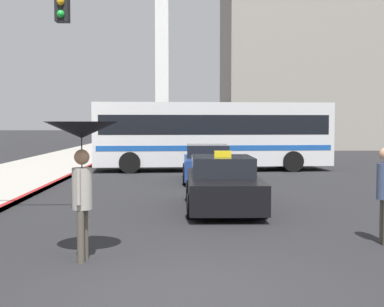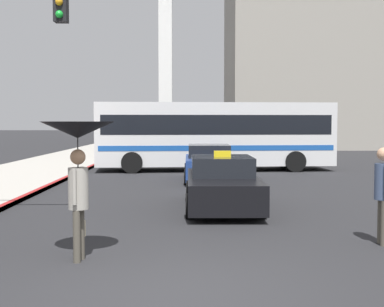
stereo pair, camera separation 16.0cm
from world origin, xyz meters
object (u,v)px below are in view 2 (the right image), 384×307
Objects in this scene: taxi at (222,184)px; pedestrian_man at (383,187)px; sedan_red at (209,164)px; monument_cross at (165,20)px; pedestrian_with_umbrella at (78,146)px; city_bus at (214,133)px.

taxi is 2.53× the size of pedestrian_man.
sedan_red is 0.26× the size of monument_cross.
pedestrian_man is (5.39, 1.12, -0.81)m from pedestrian_with_umbrella.
sedan_red is at bearing 170.20° from city_bus.
monument_cross reaches higher than taxi.
monument_cross is (-5.15, 26.77, 8.09)m from pedestrian_man.
taxi is 2.00× the size of pedestrian_with_umbrella.
city_bus is 0.69× the size of monument_cross.
pedestrian_man is at bearing -71.89° from pedestrian_with_umbrella.
taxi is at bearing -142.11° from pedestrian_man.
taxi is 11.38m from city_bus.
pedestrian_with_umbrella is at bearing -73.13° from pedestrian_man.
city_bus is at bearing -76.09° from monument_cross.
taxi is at bearing 90.74° from sedan_red.
monument_cross is at bearing 9.44° from city_bus.
monument_cross reaches higher than pedestrian_with_umbrella.
taxi is 0.28× the size of monument_cross.
taxi is at bearing -20.41° from pedestrian_with_umbrella.
taxi is 5.02m from pedestrian_man.
monument_cross is (-2.44, 22.57, 8.54)m from taxi.
monument_cross is (0.24, 27.89, 7.29)m from pedestrian_with_umbrella.
pedestrian_with_umbrella is (-3.03, -16.64, 0.12)m from city_bus.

